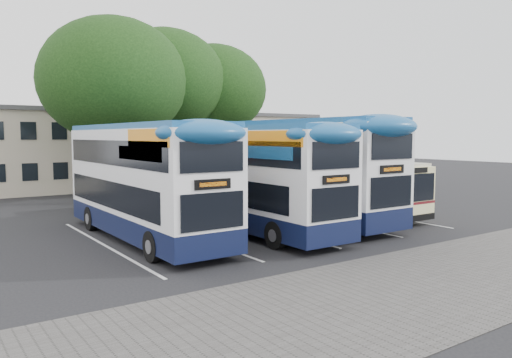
{
  "coord_description": "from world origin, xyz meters",
  "views": [
    {
      "loc": [
        -16.67,
        -13.59,
        4.16
      ],
      "look_at": [
        -3.74,
        5.0,
        2.19
      ],
      "focal_mm": 35.0,
      "sensor_mm": 36.0,
      "label": 1
    }
  ],
  "objects": [
    {
      "name": "tree_mid",
      "position": [
        -2.24,
        17.97,
        7.85
      ],
      "size": [
        8.27,
        8.27,
        11.38
      ],
      "color": "black",
      "rests_on": "ground"
    },
    {
      "name": "ground",
      "position": [
        0.0,
        0.0,
        0.0
      ],
      "size": [
        120.0,
        120.0,
        0.0
      ],
      "primitive_type": "plane",
      "color": "black",
      "rests_on": "ground"
    },
    {
      "name": "tree_right",
      "position": [
        1.89,
        18.47,
        7.53
      ],
      "size": [
        7.67,
        7.67,
        10.81
      ],
      "color": "black",
      "rests_on": "ground"
    },
    {
      "name": "bus_dd_mid",
      "position": [
        -4.6,
        4.45,
        2.53
      ],
      "size": [
        2.67,
        11.0,
        4.58
      ],
      "color": "#0F1537",
      "rests_on": "ground"
    },
    {
      "name": "bus_dd_left",
      "position": [
        -9.05,
        5.28,
        2.54
      ],
      "size": [
        2.69,
        11.08,
        4.62
      ],
      "color": "#0F1537",
      "rests_on": "ground"
    },
    {
      "name": "paving_strip",
      "position": [
        -2.0,
        -5.0,
        0.01
      ],
      "size": [
        40.0,
        6.0,
        0.01
      ],
      "primitive_type": "cube",
      "color": "#595654",
      "rests_on": "ground"
    },
    {
      "name": "bay_lines",
      "position": [
        -3.75,
        5.0,
        0.01
      ],
      "size": [
        14.12,
        11.0,
        0.01
      ],
      "color": "silver",
      "rests_on": "ground"
    },
    {
      "name": "depot_building",
      "position": [
        0.0,
        26.99,
        3.15
      ],
      "size": [
        32.4,
        8.4,
        6.2
      ],
      "color": "beige",
      "rests_on": "ground"
    },
    {
      "name": "lamp_post",
      "position": [
        6.0,
        19.97,
        5.08
      ],
      "size": [
        0.25,
        1.05,
        9.06
      ],
      "color": "gray",
      "rests_on": "ground"
    },
    {
      "name": "tree_left",
      "position": [
        -6.26,
        16.59,
        7.52
      ],
      "size": [
        8.96,
        8.96,
        11.33
      ],
      "color": "black",
      "rests_on": "ground"
    },
    {
      "name": "bus_single",
      "position": [
        2.18,
        5.5,
        1.63
      ],
      "size": [
        2.46,
        9.67,
        2.88
      ],
      "color": "#FBF0A7",
      "rests_on": "ground"
    },
    {
      "name": "bus_dd_right",
      "position": [
        -1.14,
        5.33,
        2.71
      ],
      "size": [
        2.86,
        11.8,
        4.92
      ],
      "color": "#0F1537",
      "rests_on": "ground"
    }
  ]
}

